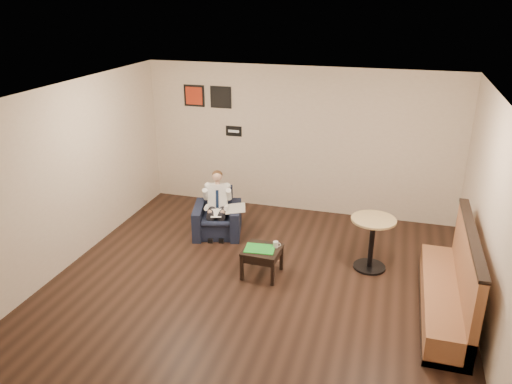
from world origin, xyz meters
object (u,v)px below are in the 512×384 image
(green_folder, at_px, (260,249))
(banquette, at_px, (447,274))
(seated_man, at_px, (216,208))
(smartphone, at_px, (268,244))
(side_table, at_px, (262,262))
(coffee_mug, at_px, (276,244))
(cafe_table, at_px, (371,244))
(armchair, at_px, (217,213))

(green_folder, xyz_separation_m, banquette, (2.62, -0.25, 0.15))
(seated_man, bearing_deg, banquette, -34.28)
(green_folder, distance_m, smartphone, 0.19)
(side_table, xyz_separation_m, coffee_mug, (0.18, 0.11, 0.27))
(banquette, bearing_deg, coffee_mug, 171.03)
(seated_man, bearing_deg, smartphone, -51.83)
(side_table, bearing_deg, coffee_mug, 31.35)
(coffee_mug, relative_size, banquette, 0.04)
(banquette, bearing_deg, seated_man, 160.63)
(smartphone, relative_size, cafe_table, 0.16)
(green_folder, bearing_deg, banquette, -5.48)
(armchair, distance_m, green_folder, 1.59)
(cafe_table, bearing_deg, smartphone, -161.37)
(side_table, distance_m, green_folder, 0.23)
(armchair, height_order, smartphone, armchair)
(smartphone, bearing_deg, armchair, 153.07)
(smartphone, height_order, banquette, banquette)
(green_folder, xyz_separation_m, coffee_mug, (0.21, 0.13, 0.04))
(smartphone, bearing_deg, seated_man, 155.42)
(green_folder, height_order, cafe_table, cafe_table)
(seated_man, xyz_separation_m, banquette, (3.70, -1.30, 0.06))
(armchair, relative_size, side_table, 1.50)
(smartphone, xyz_separation_m, banquette, (2.53, -0.42, 0.15))
(green_folder, distance_m, cafe_table, 1.73)
(green_folder, bearing_deg, smartphone, 63.70)
(armchair, bearing_deg, coffee_mug, -52.63)
(cafe_table, bearing_deg, side_table, -157.01)
(side_table, xyz_separation_m, smartphone, (0.06, 0.15, 0.22))
(side_table, bearing_deg, cafe_table, 22.99)
(side_table, relative_size, smartphone, 3.93)
(coffee_mug, relative_size, smartphone, 0.68)
(seated_man, distance_m, banquette, 3.92)
(seated_man, xyz_separation_m, smartphone, (1.16, -0.87, -0.09))
(side_table, bearing_deg, green_folder, -148.65)
(smartphone, bearing_deg, green_folder, -103.96)
(smartphone, distance_m, cafe_table, 1.59)
(green_folder, bearing_deg, cafe_table, 23.16)
(seated_man, distance_m, green_folder, 1.51)
(seated_man, height_order, coffee_mug, seated_man)
(side_table, relative_size, cafe_table, 0.64)
(seated_man, relative_size, smartphone, 7.82)
(coffee_mug, bearing_deg, cafe_table, 21.80)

